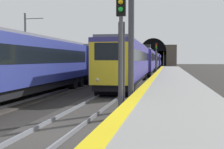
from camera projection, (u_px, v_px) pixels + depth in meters
The scene contains 11 objects.
ground_plane at pixel (51, 136), 9.38m from camera, with size 320.00×320.00×0.00m, color #282623.
platform_right at pixel (178, 126), 8.57m from camera, with size 112.00×3.68×1.00m, color gray.
platform_right_edge_strip at pixel (125, 108), 8.85m from camera, with size 112.00×0.50×0.01m, color yellow.
track_main_line at pixel (51, 135), 9.38m from camera, with size 160.00×2.94×0.21m.
train_main_approaching at pixel (150, 60), 57.09m from camera, with size 80.59×3.08×5.01m.
train_adjacent_platform at pixel (97, 61), 36.08m from camera, with size 56.27×3.06×4.01m.
railway_signal_near at pixel (121, 42), 11.78m from camera, with size 0.39×0.38×5.34m.
railway_signal_mid at pixel (156, 56), 44.51m from camera, with size 0.39×0.38×5.11m.
railway_signal_far at pixel (164, 58), 108.20m from camera, with size 0.39×0.38×5.43m.
tunnel_portal at pixel (153, 55), 117.68m from camera, with size 2.36×18.87×11.26m.
catenary_mast_near at pixel (26, 47), 30.73m from camera, with size 0.22×2.21×7.47m.
Camera 1 is at (-8.70, -3.77, 2.51)m, focal length 45.89 mm.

